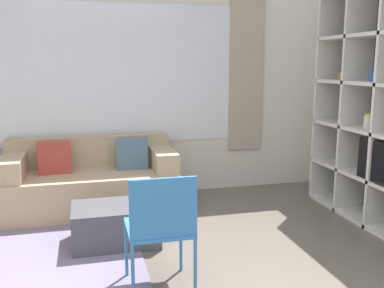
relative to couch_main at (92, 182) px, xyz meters
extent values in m
cube|color=silver|center=(0.36, 0.46, 1.04)|extent=(6.28, 0.07, 2.70)
cube|color=white|center=(0.36, 0.42, 1.14)|extent=(2.79, 0.01, 1.60)
cube|color=#B2A38E|center=(1.92, 0.41, 1.14)|extent=(0.44, 0.03, 1.90)
cube|color=slate|center=(-0.66, -0.92, -0.30)|extent=(2.05, 1.93, 0.01)
cube|color=silver|center=(2.71, -0.71, 0.85)|extent=(0.37, 0.04, 2.31)
cube|color=silver|center=(2.71, -0.20, 0.85)|extent=(0.37, 0.04, 2.31)
cube|color=silver|center=(2.71, -1.23, -0.29)|extent=(0.37, 2.05, 0.04)
cube|color=silver|center=(2.71, -1.23, 0.15)|extent=(0.37, 2.05, 0.04)
cylinder|color=gold|center=(2.70, -0.97, 0.71)|extent=(0.07, 0.07, 0.15)
cylinder|color=orange|center=(2.70, -0.49, 1.14)|extent=(0.09, 0.09, 0.08)
cylinder|color=#2856A8|center=(2.70, -0.98, 1.15)|extent=(0.06, 0.06, 0.10)
cylinder|color=white|center=(2.70, -0.96, 0.70)|extent=(0.08, 0.08, 0.12)
cube|color=tan|center=(0.00, -0.04, -0.09)|extent=(1.79, 0.82, 0.43)
cube|color=tan|center=(0.00, 0.28, 0.29)|extent=(1.79, 0.18, 0.34)
cube|color=tan|center=(-0.78, -0.04, 0.23)|extent=(0.24, 0.76, 0.22)
cube|color=tan|center=(0.78, -0.04, 0.23)|extent=(0.24, 0.76, 0.22)
cube|color=#AD3D33|center=(-0.37, 0.00, 0.29)|extent=(0.35, 0.14, 0.34)
cube|color=slate|center=(0.45, 0.00, 0.29)|extent=(0.34, 0.13, 0.34)
cube|color=#47474C|center=(0.18, -0.98, -0.13)|extent=(0.74, 0.52, 0.35)
cylinder|color=#3375B7|center=(0.63, -1.62, -0.09)|extent=(0.02, 0.02, 0.44)
cylinder|color=#3375B7|center=(0.21, -1.62, -0.09)|extent=(0.02, 0.02, 0.44)
cylinder|color=#3375B7|center=(0.63, -2.06, -0.09)|extent=(0.02, 0.02, 0.44)
cylinder|color=#3375B7|center=(0.21, -2.06, -0.09)|extent=(0.02, 0.02, 0.44)
cube|color=#3375B7|center=(0.42, -1.84, 0.15)|extent=(0.44, 0.46, 0.02)
cube|color=#3375B7|center=(0.42, -2.05, 0.36)|extent=(0.44, 0.02, 0.40)
camera|label=1|loc=(-0.04, -4.62, 1.27)|focal=40.00mm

